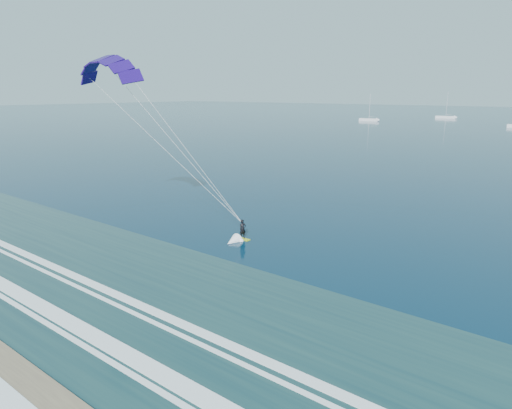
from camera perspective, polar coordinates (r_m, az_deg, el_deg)
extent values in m
cube|color=#1E423F|center=(28.93, -14.67, -14.06)|extent=(600.00, 22.00, 0.03)
cube|color=white|center=(26.15, -26.63, -18.38)|extent=(600.00, 0.90, 0.07)
cube|color=white|center=(27.71, -18.92, -15.67)|extent=(600.00, 1.10, 0.07)
cube|color=white|center=(29.73, -12.32, -13.08)|extent=(600.00, 0.70, 0.07)
cube|color=#ABBE16|center=(42.56, -1.67, -4.31)|extent=(1.47, 0.47, 0.08)
imported|color=black|center=(42.28, -1.68, -3.09)|extent=(0.62, 0.77, 1.81)
cone|color=white|center=(41.71, -2.97, -4.65)|extent=(1.31, 1.74, 1.10)
cube|color=white|center=(219.53, 13.93, 10.24)|extent=(8.90, 2.40, 1.20)
cylinder|color=silver|center=(219.26, 14.03, 11.83)|extent=(0.18, 0.18, 10.99)
cylinder|color=silver|center=(218.96, 14.24, 10.58)|extent=(2.60, 0.12, 0.12)
cube|color=white|center=(253.76, 22.63, 10.04)|extent=(9.74, 2.40, 1.20)
cylinder|color=silver|center=(253.51, 22.77, 11.50)|extent=(0.18, 0.18, 11.78)
cylinder|color=silver|center=(253.36, 22.92, 10.33)|extent=(2.60, 0.12, 0.12)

